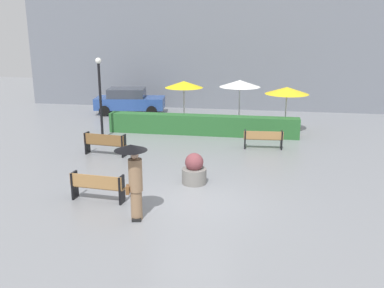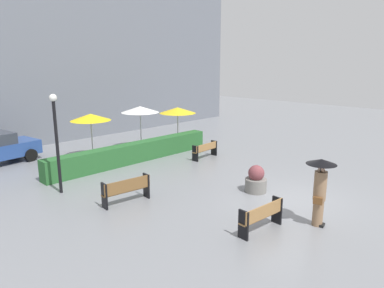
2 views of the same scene
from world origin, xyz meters
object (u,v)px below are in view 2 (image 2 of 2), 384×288
Objects in this scene: patio_umbrella_yellow_far at (178,110)px; patio_umbrella_white at (140,109)px; planter_pot at (256,180)px; bench_back_row at (205,149)px; pedestrian_with_umbrella at (320,184)px; lamp_post at (56,133)px; patio_umbrella_yellow at (91,117)px; bench_near_left at (262,215)px; bench_far_left at (127,189)px.

patio_umbrella_white is at bearing 166.84° from patio_umbrella_yellow_far.
bench_back_row is at bearing 64.30° from planter_pot.
pedestrian_with_umbrella is at bearing -113.75° from bench_back_row.
planter_pot is (1.16, 3.08, -0.90)m from pedestrian_with_umbrella.
patio_umbrella_yellow_far is (1.06, 3.24, 1.66)m from bench_back_row.
lamp_post is at bearing 175.43° from bench_back_row.
pedestrian_with_umbrella is 11.90m from patio_umbrella_yellow.
patio_umbrella_yellow reaches higher than pedestrian_with_umbrella.
patio_umbrella_white reaches higher than planter_pot.
lamp_post is at bearing 110.19° from bench_near_left.
patio_umbrella_yellow is (2.21, 6.12, 1.70)m from bench_far_left.
pedestrian_with_umbrella is 0.56× the size of lamp_post.
patio_umbrella_white is (2.99, -0.21, 0.14)m from patio_umbrella_yellow.
bench_far_left is 0.48× the size of lamp_post.
patio_umbrella_yellow_far is at bearing 67.29° from planter_pot.
bench_near_left is 10.97m from patio_umbrella_yellow.
planter_pot is at bearing -115.70° from bench_back_row.
planter_pot is at bearing -76.99° from patio_umbrella_yellow.
bench_far_left is at bearing 108.27° from bench_near_left.
patio_umbrella_yellow_far is at bearing 16.68° from lamp_post.
patio_umbrella_white is (2.13, 11.63, 1.02)m from pedestrian_with_umbrella.
planter_pot is 0.28× the size of lamp_post.
patio_umbrella_yellow_far is at bearing -8.06° from patio_umbrella_yellow.
bench_near_left is at bearing 146.13° from pedestrian_with_umbrella.
bench_far_left is 1.71× the size of planter_pot.
patio_umbrella_yellow reaches higher than bench_near_left.
bench_near_left is at bearing -142.54° from planter_pot.
patio_umbrella_yellow is at bearing 137.14° from bench_back_row.
lamp_post is 4.79m from patio_umbrella_yellow.
patio_umbrella_yellow is 0.95× the size of patio_umbrella_white.
lamp_post is at bearing 135.21° from planter_pot.
planter_pot is at bearing -96.47° from patio_umbrella_white.
lamp_post is 9.15m from patio_umbrella_yellow_far.
bench_far_left is 3.48m from lamp_post.
pedestrian_with_umbrella reaches higher than bench_far_left.
patio_umbrella_yellow is at bearing 44.98° from lamp_post.
lamp_post is at bearing -135.02° from patio_umbrella_yellow.
bench_far_left is at bearing -66.61° from lamp_post.
bench_near_left is 2.02m from pedestrian_with_umbrella.
bench_far_left is 6.86m from bench_back_row.
patio_umbrella_white is at bearing 26.49° from lamp_post.
patio_umbrella_white reaches higher than bench_far_left.
lamp_post is at bearing 116.73° from pedestrian_with_umbrella.
pedestrian_with_umbrella is at bearing -110.62° from planter_pot.
bench_far_left is 4.95m from bench_near_left.
bench_back_row is 5.28m from planter_pot.
lamp_post reaches higher than patio_umbrella_white.
patio_umbrella_yellow_far reaches higher than bench_far_left.
patio_umbrella_yellow_far is at bearing 35.24° from bench_far_left.
pedestrian_with_umbrella is at bearing -33.87° from bench_near_left.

